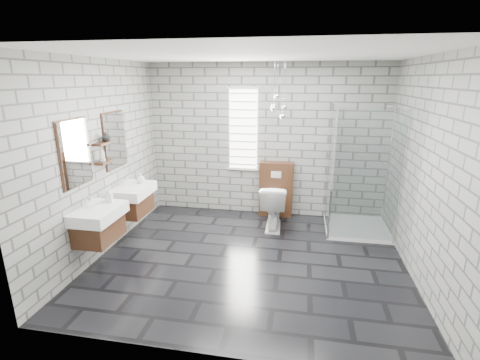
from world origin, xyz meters
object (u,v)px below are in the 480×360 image
(cistern_panel, at_px, (276,189))
(toilet, at_px, (273,206))
(vanity_right, at_px, (131,192))
(shower_enclosure, at_px, (353,203))
(vanity_left, at_px, (96,214))

(cistern_panel, relative_size, toilet, 1.31)
(vanity_right, xyz_separation_m, toilet, (2.13, 0.77, -0.38))
(vanity_right, height_order, toilet, vanity_right)
(toilet, bearing_deg, shower_enclosure, 179.64)
(vanity_left, distance_m, toilet, 2.76)
(vanity_left, bearing_deg, shower_enclosure, 27.16)
(toilet, bearing_deg, cistern_panel, -91.99)
(vanity_left, xyz_separation_m, shower_enclosure, (3.41, 1.75, -0.25))
(vanity_right, xyz_separation_m, shower_enclosure, (3.41, 0.81, -0.25))
(shower_enclosure, relative_size, toilet, 2.67)
(vanity_left, distance_m, cistern_panel, 3.12)
(cistern_panel, relative_size, shower_enclosure, 0.49)
(vanity_left, distance_m, shower_enclosure, 3.84)
(vanity_right, relative_size, toilet, 2.06)
(vanity_left, height_order, toilet, vanity_left)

